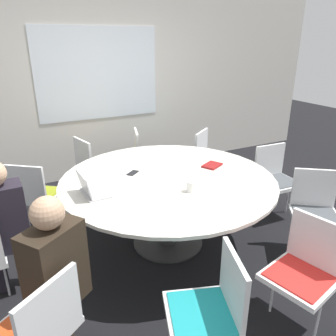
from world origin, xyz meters
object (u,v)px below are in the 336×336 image
chair_1 (38,326)px  coffee_cup (190,186)px  chair_9 (35,192)px  spiral_notebook (212,165)px  chair_5 (275,175)px  chair_7 (146,154)px  chair_8 (93,163)px  chair_3 (305,267)px  chair_4 (315,207)px  person_1 (54,269)px  laptop (91,189)px  chair_2 (212,305)px  person_0 (2,220)px  chair_6 (209,156)px  cell_phone (133,173)px

chair_1 → coffee_cup: bearing=-9.4°
chair_9 → spiral_notebook: size_ratio=3.34×
chair_5 → chair_7: (-1.07, 1.40, 0.00)m
chair_8 → spiral_notebook: size_ratio=3.34×
chair_8 → chair_3: bearing=2.6°
chair_5 → chair_7: size_ratio=1.00×
chair_4 → person_1: bearing=37.6°
laptop → coffee_cup: laptop is taller
chair_2 → person_1: bearing=76.5°
chair_5 → person_0: bearing=4.1°
chair_3 → person_0: (-1.89, 1.32, 0.20)m
person_1 → chair_1: bearing=-161.0°
chair_4 → chair_5: (0.24, 0.78, 0.00)m
chair_7 → chair_6: bearing=74.6°
chair_3 → spiral_notebook: (0.16, 1.44, 0.26)m
coffee_cup → cell_phone: size_ratio=0.65×
chair_4 → chair_6: 1.70m
chair_3 → coffee_cup: 1.11m
chair_5 → coffee_cup: bearing=17.7°
chair_9 → person_0: person_0 is taller
chair_7 → person_0: person_0 is taller
chair_2 → coffee_cup: (0.44, 1.00, 0.30)m
person_0 → spiral_notebook: person_0 is taller
chair_8 → person_1: bearing=-33.8°
chair_1 → chair_2: same height
chair_8 → spiral_notebook: (0.96, -1.32, 0.26)m
coffee_cup → chair_9: bearing=135.5°
chair_2 → chair_3: 0.80m
spiral_notebook → cell_phone: spiral_notebook is taller
chair_3 → spiral_notebook: 1.47m
chair_9 → person_0: bearing=-72.3°
chair_6 → coffee_cup: size_ratio=8.52×
chair_8 → laptop: size_ratio=2.75×
chair_5 → chair_4: bearing=76.2°
chair_1 → chair_7: 3.00m
chair_4 → laptop: bearing=15.2°
chair_3 → person_1: bearing=58.7°
chair_4 → laptop: laptop is taller
chair_6 → chair_9: 2.30m
chair_3 → cell_phone: 1.79m
chair_3 → chair_8: size_ratio=1.00×
person_1 → laptop: bearing=25.4°
chair_3 → chair_4: 0.99m
chair_6 → chair_2: bearing=19.9°
chair_1 → chair_5: bearing=-15.0°
chair_4 → coffee_cup: coffee_cup is taller
chair_8 → chair_9: bearing=-67.7°
chair_6 → person_0: (-2.61, -0.96, 0.20)m
chair_7 → chair_3: bearing=18.1°
chair_2 → chair_6: (1.52, 2.28, 0.00)m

